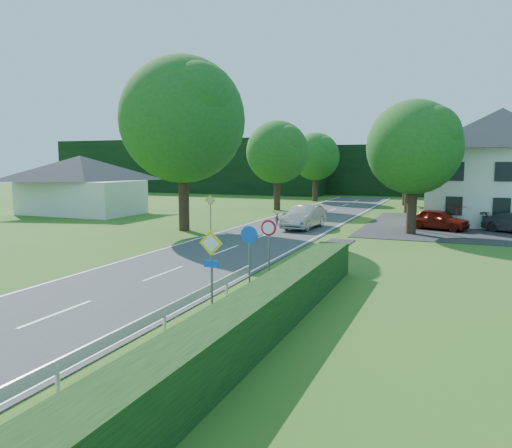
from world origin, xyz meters
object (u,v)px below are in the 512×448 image
at_px(streetlight, 409,165).
at_px(moving_car, 304,217).
at_px(parked_car_silver_a, 459,215).
at_px(parasol, 456,217).
at_px(parked_car_red, 438,219).
at_px(motorcycle, 277,217).

distance_m(streetlight, moving_car, 7.93).
distance_m(parked_car_silver_a, parasol, 2.06).
xyz_separation_m(moving_car, parked_car_red, (8.66, 2.96, -0.09)).
relative_size(streetlight, motorcycle, 4.26).
bearing_deg(streetlight, moving_car, -161.77).
bearing_deg(parked_car_red, parasol, -46.69).
height_order(moving_car, parked_car_red, moving_car).
bearing_deg(parked_car_red, moving_car, 128.08).
distance_m(moving_car, parked_car_red, 9.15).
xyz_separation_m(moving_car, parasol, (9.82, 3.48, 0.08)).
xyz_separation_m(streetlight, parasol, (3.13, 1.27, -3.55)).
bearing_deg(parked_car_silver_a, streetlight, 148.32).
bearing_deg(parasol, streetlight, -157.85).
bearing_deg(parked_car_red, parked_car_silver_a, -8.39).
distance_m(streetlight, parked_car_silver_a, 5.93).
height_order(streetlight, parked_car_red, streetlight).
relative_size(motorcycle, parked_car_red, 0.46).
bearing_deg(parked_car_silver_a, motorcycle, 120.50).
relative_size(parked_car_red, parked_car_silver_a, 0.85).
bearing_deg(parked_car_silver_a, parasol, -171.83).
bearing_deg(parasol, parked_car_red, -155.92).
bearing_deg(moving_car, streetlight, 22.93).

